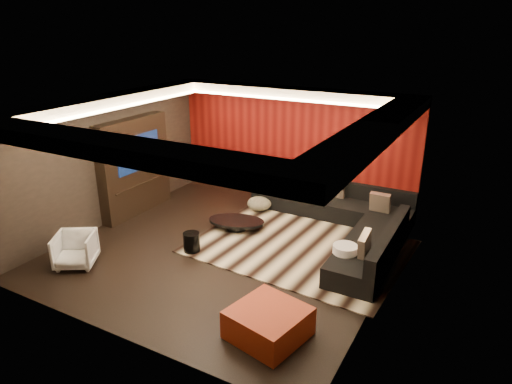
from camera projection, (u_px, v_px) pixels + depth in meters
The scene contains 26 objects.
floor at pixel (228, 249), 8.97m from camera, with size 6.00×6.00×0.02m, color black.
ceiling at pixel (225, 106), 7.97m from camera, with size 6.00×6.00×0.02m, color silver.
wall_back at pixel (293, 145), 10.94m from camera, with size 6.00×0.02×2.80m, color black.
wall_left at pixel (108, 159), 9.82m from camera, with size 0.02×6.00×2.80m, color black.
wall_right at pixel (390, 212), 7.12m from camera, with size 0.02×6.00×2.80m, color black.
red_feature_wall at pixel (293, 146), 10.91m from camera, with size 5.98×0.05×2.78m, color #6B0C0A.
soffit_back at pixel (289, 93), 10.23m from camera, with size 6.00×0.60×0.22m, color silver.
soffit_front at pixel (111, 148), 5.80m from camera, with size 6.00×0.60×0.22m, color silver.
soffit_left at pixel (112, 100), 9.23m from camera, with size 0.60×4.80×0.22m, color silver.
soffit_right at pixel (378, 129), 6.80m from camera, with size 0.60×4.80×0.22m, color silver.
cove_back at pixel (283, 99), 9.98m from camera, with size 4.80×0.08×0.04m, color #FFD899.
cove_front at pixel (130, 148), 6.11m from camera, with size 4.80×0.08×0.04m, color #FFD899.
cove_left at pixel (125, 106), 9.11m from camera, with size 0.08×4.80×0.04m, color #FFD899.
cove_right at pixel (355, 132), 6.98m from camera, with size 0.08×4.80×0.04m, color #FFD899.
tv_surround at pixel (135, 166), 10.35m from camera, with size 0.30×2.00×2.20m, color black.
tv_screen at pixel (138, 153), 10.15m from camera, with size 0.04×1.30×0.80m, color black.
tv_shelf at pixel (141, 184), 10.42m from camera, with size 0.04×1.60×0.04m, color black.
rug at pixel (299, 246), 9.04m from camera, with size 4.00×3.00×0.02m, color beige.
coffee_table at pixel (237, 224), 9.75m from camera, with size 1.21×1.21×0.20m, color black.
drum_stool at pixel (192, 242), 8.78m from camera, with size 0.32×0.32×0.38m, color black.
striped_pouf at pixel (259, 203), 10.71m from camera, with size 0.57×0.57×0.31m, color beige.
white_side_table at pixel (344, 259), 8.02m from camera, with size 0.43×0.43×0.54m, color white.
orange_ottoman at pixel (268, 323), 6.42m from camera, with size 0.96×0.96×0.43m, color maroon.
armchair at pixel (75, 250), 8.26m from camera, with size 0.67×0.69×0.63m, color silver.
sectional_sofa at pixel (344, 220), 9.62m from camera, with size 3.65×3.50×0.75m.
throw_pillows at pixel (337, 201), 9.69m from camera, with size 2.97×2.77×0.50m.
Camera 1 is at (4.32, -6.75, 4.20)m, focal length 32.00 mm.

